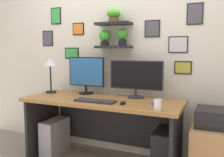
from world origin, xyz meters
name	(u,v)px	position (x,y,z in m)	size (l,w,h in m)	color
back_wall_assembly	(117,45)	(0.00, 0.44, 1.36)	(4.40, 0.24, 2.70)	silver
desk	(104,116)	(0.00, 0.06, 0.54)	(1.76, 0.68, 0.75)	#9E6B38
monitor_left	(86,74)	(-0.32, 0.22, 1.00)	(0.48, 0.18, 0.45)	black
monitor_right	(136,77)	(0.32, 0.22, 0.98)	(0.62, 0.18, 0.42)	#2D2D33
keyboard	(95,101)	(0.01, -0.18, 0.76)	(0.44, 0.14, 0.02)	#2D2D33
computer_mouse	(123,103)	(0.32, -0.17, 0.77)	(0.06, 0.09, 0.03)	black
desk_lamp	(50,65)	(-0.77, 0.10, 1.10)	(0.18, 0.18, 0.44)	black
cell_phone	(156,104)	(0.61, -0.04, 0.76)	(0.07, 0.14, 0.01)	blue
pen_cup	(158,105)	(0.69, -0.26, 0.80)	(0.07, 0.07, 0.10)	white
drawer_cabinet	(215,155)	(1.18, 0.06, 0.28)	(0.44, 0.50, 0.57)	tan
printer	(217,118)	(1.18, 0.06, 0.65)	(0.38, 0.34, 0.17)	black
computer_tower_left	(55,137)	(-0.65, 0.00, 0.22)	(0.18, 0.40, 0.43)	#99999E
computer_tower_right	(163,151)	(0.68, 0.09, 0.23)	(0.18, 0.40, 0.45)	black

